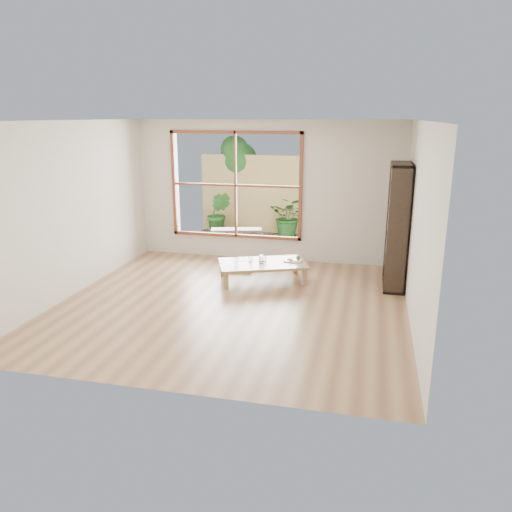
{
  "coord_description": "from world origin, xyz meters",
  "views": [
    {
      "loc": [
        1.9,
        -6.62,
        2.67
      ],
      "look_at": [
        0.2,
        0.67,
        0.55
      ],
      "focal_mm": 35.0,
      "sensor_mm": 36.0,
      "label": 1
    }
  ],
  "objects": [
    {
      "name": "ground",
      "position": [
        0.0,
        0.0,
        0.0
      ],
      "size": [
        5.0,
        5.0,
        0.0
      ],
      "primitive_type": "plane",
      "color": "tan",
      "rests_on": "ground"
    },
    {
      "name": "low_table",
      "position": [
        0.2,
        1.13,
        0.27
      ],
      "size": [
        1.61,
        1.27,
        0.31
      ],
      "rotation": [
        0.0,
        0.0,
        0.38
      ],
      "color": "#AF8155",
      "rests_on": "ground"
    },
    {
      "name": "floor_cushion",
      "position": [
        -0.38,
        1.72,
        0.04
      ],
      "size": [
        0.64,
        0.64,
        0.08
      ],
      "primitive_type": "cube",
      "rotation": [
        0.0,
        0.0,
        0.13
      ],
      "color": "white",
      "rests_on": "ground"
    },
    {
      "name": "bookshelf",
      "position": [
        2.32,
        1.34,
        0.98
      ],
      "size": [
        0.32,
        0.89,
        1.97
      ],
      "primitive_type": "cube",
      "color": "#2F241A",
      "rests_on": "ground"
    },
    {
      "name": "glass_tall",
      "position": [
        0.2,
        1.08,
        0.37
      ],
      "size": [
        0.07,
        0.07,
        0.13
      ],
      "primitive_type": "cylinder",
      "color": "silver",
      "rests_on": "low_table"
    },
    {
      "name": "glass_mid",
      "position": [
        0.22,
        1.2,
        0.36
      ],
      "size": [
        0.06,
        0.06,
        0.09
      ],
      "primitive_type": "cylinder",
      "color": "silver",
      "rests_on": "low_table"
    },
    {
      "name": "glass_short",
      "position": [
        0.16,
        1.22,
        0.36
      ],
      "size": [
        0.08,
        0.08,
        0.1
      ],
      "primitive_type": "cylinder",
      "color": "silver",
      "rests_on": "low_table"
    },
    {
      "name": "glass_small",
      "position": [
        -0.01,
        1.17,
        0.35
      ],
      "size": [
        0.06,
        0.06,
        0.07
      ],
      "primitive_type": "cylinder",
      "color": "silver",
      "rests_on": "low_table"
    },
    {
      "name": "food_tray",
      "position": [
        0.7,
        1.33,
        0.33
      ],
      "size": [
        0.3,
        0.23,
        0.09
      ],
      "rotation": [
        0.0,
        0.0,
        -0.09
      ],
      "color": "white",
      "rests_on": "low_table"
    },
    {
      "name": "deck",
      "position": [
        -0.6,
        3.56,
        0.0
      ],
      "size": [
        2.8,
        2.0,
        0.05
      ],
      "primitive_type": "cube",
      "color": "#3C342B",
      "rests_on": "ground"
    },
    {
      "name": "garden_bench",
      "position": [
        -0.84,
        3.28,
        0.3
      ],
      "size": [
        1.11,
        0.57,
        0.34
      ],
      "rotation": [
        0.0,
        0.0,
        0.26
      ],
      "color": "#2F241A",
      "rests_on": "deck"
    },
    {
      "name": "bamboo_fence",
      "position": [
        -0.6,
        4.56,
        0.9
      ],
      "size": [
        2.8,
        0.06,
        1.8
      ],
      "primitive_type": "cube",
      "color": "#D8B86E",
      "rests_on": "ground"
    },
    {
      "name": "shrub_right",
      "position": [
        0.11,
        4.33,
        0.47
      ],
      "size": [
        0.88,
        0.79,
        0.89
      ],
      "primitive_type": "imported",
      "rotation": [
        0.0,
        0.0,
        -0.13
      ],
      "color": "#316926",
      "rests_on": "deck"
    },
    {
      "name": "shrub_left",
      "position": [
        -1.47,
        4.07,
        0.52
      ],
      "size": [
        0.57,
        0.47,
        0.98
      ],
      "primitive_type": "imported",
      "rotation": [
        0.0,
        0.0,
        0.07
      ],
      "color": "#316926",
      "rests_on": "deck"
    },
    {
      "name": "garden_tree",
      "position": [
        -1.28,
        4.86,
        1.63
      ],
      "size": [
        1.04,
        0.85,
        2.22
      ],
      "color": "#4C3D2D",
      "rests_on": "ground"
    }
  ]
}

